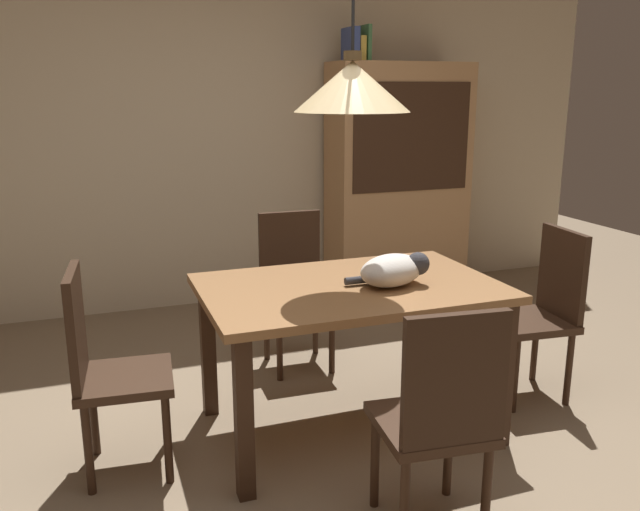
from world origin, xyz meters
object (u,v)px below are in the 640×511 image
at_px(cat_sleeping, 394,270).
at_px(pendant_lamp, 352,86).
at_px(chair_left_side, 105,363).
at_px(chair_far_back, 294,282).
at_px(book_green_slim, 365,43).
at_px(chair_right_side, 543,306).
at_px(dining_table, 350,305).
at_px(book_yellow_short, 358,49).
at_px(book_blue_wide, 350,44).
at_px(chair_near_front, 440,414).
at_px(hutch_bookcase, 397,187).

relative_size(cat_sleeping, pendant_lamp, 0.31).
bearing_deg(chair_left_side, chair_far_back, 37.62).
height_order(chair_far_back, pendant_lamp, pendant_lamp).
distance_m(chair_far_back, book_green_slim, 2.03).
bearing_deg(chair_right_side, dining_table, 179.64).
bearing_deg(chair_left_side, dining_table, -0.35).
bearing_deg(book_yellow_short, chair_far_back, -128.82).
relative_size(dining_table, cat_sleeping, 3.45).
relative_size(pendant_lamp, book_yellow_short, 6.50).
xyz_separation_m(pendant_lamp, book_yellow_short, (0.86, 1.94, 0.28)).
height_order(cat_sleeping, book_yellow_short, book_yellow_short).
relative_size(dining_table, book_blue_wide, 5.83).
xyz_separation_m(chair_near_front, pendant_lamp, (0.01, 0.88, 1.15)).
bearing_deg(chair_far_back, book_yellow_short, 51.18).
relative_size(chair_right_side, book_blue_wide, 3.88).
bearing_deg(pendant_lamp, hutch_bookcase, 57.94).
xyz_separation_m(chair_left_side, hutch_bookcase, (2.34, 1.94, 0.38)).
relative_size(pendant_lamp, book_green_slim, 5.00).
distance_m(book_blue_wide, book_green_slim, 0.12).
bearing_deg(book_blue_wide, book_green_slim, 0.00).
distance_m(chair_near_front, cat_sleeping, 0.87).
bearing_deg(book_green_slim, dining_table, -115.10).
relative_size(cat_sleeping, book_blue_wide, 1.69).
relative_size(chair_right_side, hutch_bookcase, 0.50).
distance_m(chair_near_front, book_blue_wide, 3.28).
height_order(chair_near_front, hutch_bookcase, hutch_bookcase).
bearing_deg(book_blue_wide, chair_left_side, -134.79).
bearing_deg(pendant_lamp, dining_table, -90.00).
height_order(chair_near_front, book_green_slim, book_green_slim).
bearing_deg(chair_far_back, hutch_bookcase, 41.23).
relative_size(chair_near_front, book_blue_wide, 3.88).
distance_m(pendant_lamp, hutch_bookcase, 2.42).
height_order(book_blue_wide, book_green_slim, book_green_slim).
relative_size(chair_right_side, pendant_lamp, 0.72).
distance_m(dining_table, cat_sleeping, 0.27).
xyz_separation_m(chair_near_front, chair_left_side, (-1.12, 0.88, 0.00)).
height_order(hutch_bookcase, book_blue_wide, book_blue_wide).
bearing_deg(dining_table, book_blue_wide, 67.76).
bearing_deg(chair_right_side, book_yellow_short, 97.83).
bearing_deg(dining_table, chair_left_side, 179.65).
xyz_separation_m(chair_left_side, book_yellow_short, (1.99, 1.94, 1.43)).
height_order(book_blue_wide, book_yellow_short, book_blue_wide).
height_order(chair_left_side, pendant_lamp, pendant_lamp).
xyz_separation_m(chair_far_back, cat_sleeping, (0.18, -0.97, 0.32)).
relative_size(book_blue_wide, book_yellow_short, 1.20).
bearing_deg(book_blue_wide, pendant_lamp, -112.24).
relative_size(chair_near_front, pendant_lamp, 0.72).
bearing_deg(pendant_lamp, book_green_slim, 64.90).
distance_m(chair_right_side, cat_sleeping, 1.00).
relative_size(chair_left_side, cat_sleeping, 2.29).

